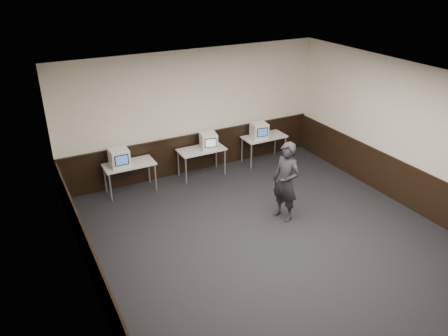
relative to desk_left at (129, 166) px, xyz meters
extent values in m
plane|color=black|center=(1.90, -3.60, -0.68)|extent=(8.00, 8.00, 0.00)
plane|color=white|center=(1.90, -3.60, 2.52)|extent=(8.00, 8.00, 0.00)
plane|color=silver|center=(1.90, 0.40, 0.92)|extent=(7.00, 0.00, 7.00)
plane|color=silver|center=(-1.60, -3.60, 0.92)|extent=(0.00, 8.00, 8.00)
plane|color=silver|center=(5.40, -3.60, 0.92)|extent=(0.00, 8.00, 8.00)
cube|color=black|center=(1.90, 0.38, -0.18)|extent=(6.98, 0.04, 1.00)
cube|color=black|center=(-1.58, -3.60, -0.18)|extent=(0.04, 7.98, 1.00)
cube|color=black|center=(5.38, -3.60, -0.18)|extent=(0.04, 7.98, 1.00)
cube|color=black|center=(1.90, 0.36, 0.34)|extent=(6.98, 0.06, 0.04)
cube|color=silver|center=(0.00, 0.00, 0.05)|extent=(1.20, 0.60, 0.04)
cylinder|color=#999999|center=(-0.55, -0.25, -0.32)|extent=(0.04, 0.04, 0.71)
cylinder|color=#999999|center=(0.55, -0.25, -0.32)|extent=(0.04, 0.04, 0.71)
cylinder|color=#999999|center=(-0.55, 0.25, -0.32)|extent=(0.04, 0.04, 0.71)
cylinder|color=#999999|center=(0.55, 0.25, -0.32)|extent=(0.04, 0.04, 0.71)
cube|color=silver|center=(1.90, 0.00, 0.05)|extent=(1.20, 0.60, 0.04)
cylinder|color=#999999|center=(1.35, -0.25, -0.32)|extent=(0.04, 0.04, 0.71)
cylinder|color=#999999|center=(2.45, -0.25, -0.32)|extent=(0.04, 0.04, 0.71)
cylinder|color=#999999|center=(1.35, 0.25, -0.32)|extent=(0.04, 0.04, 0.71)
cylinder|color=#999999|center=(2.45, 0.25, -0.32)|extent=(0.04, 0.04, 0.71)
cube|color=silver|center=(3.80, 0.00, 0.05)|extent=(1.20, 0.60, 0.04)
cylinder|color=#999999|center=(3.25, -0.25, -0.32)|extent=(0.04, 0.04, 0.71)
cylinder|color=#999999|center=(4.35, -0.25, -0.32)|extent=(0.04, 0.04, 0.71)
cylinder|color=#999999|center=(3.25, 0.25, -0.32)|extent=(0.04, 0.04, 0.71)
cylinder|color=#999999|center=(4.35, 0.25, -0.32)|extent=(0.04, 0.04, 0.71)
cube|color=white|center=(-0.22, -0.02, 0.29)|extent=(0.43, 0.45, 0.43)
cube|color=black|center=(-0.22, -0.25, 0.31)|extent=(0.32, 0.02, 0.26)
cube|color=#324E94|center=(-0.22, -0.26, 0.31)|extent=(0.28, 0.01, 0.22)
cube|color=white|center=(2.09, -0.03, 0.27)|extent=(0.48, 0.49, 0.40)
cube|color=black|center=(2.05, -0.24, 0.29)|extent=(0.30, 0.08, 0.24)
cube|color=#B3BFA8|center=(2.05, -0.25, 0.29)|extent=(0.26, 0.06, 0.20)
cube|color=white|center=(3.63, -0.01, 0.28)|extent=(0.48, 0.49, 0.41)
cube|color=black|center=(3.59, -0.22, 0.30)|extent=(0.31, 0.07, 0.25)
cube|color=#34519B|center=(3.59, -0.23, 0.30)|extent=(0.26, 0.05, 0.21)
imported|color=black|center=(2.61, -2.71, 0.20)|extent=(0.58, 0.73, 1.76)
camera|label=1|loc=(-2.37, -9.34, 4.48)|focal=35.00mm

